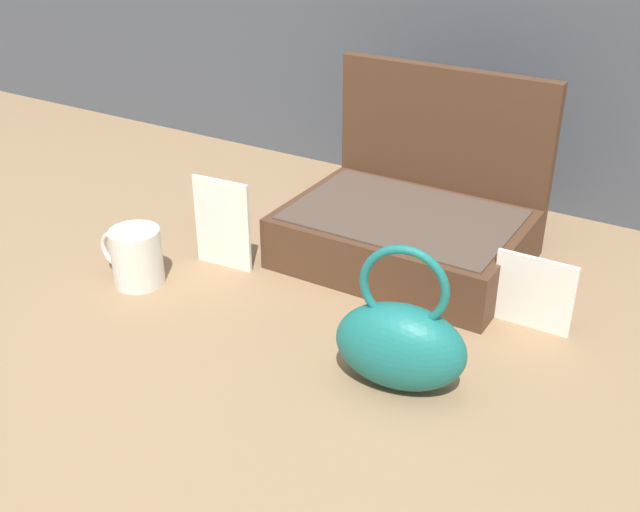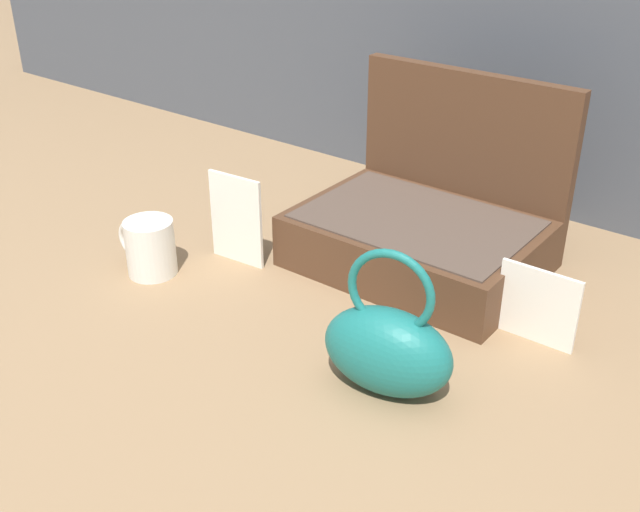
% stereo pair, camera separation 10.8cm
% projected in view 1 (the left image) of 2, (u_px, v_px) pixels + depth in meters
% --- Properties ---
extents(ground_plane, '(6.00, 6.00, 0.00)m').
position_uv_depth(ground_plane, '(314.00, 312.00, 1.16)').
color(ground_plane, '#8C6D4C').
extents(open_suitcase, '(0.39, 0.30, 0.30)m').
position_uv_depth(open_suitcase, '(411.00, 219.00, 1.29)').
color(open_suitcase, '#4C301E').
rests_on(open_suitcase, ground_plane).
extents(teal_pouch_handbag, '(0.19, 0.12, 0.21)m').
position_uv_depth(teal_pouch_handbag, '(401.00, 343.00, 0.97)').
color(teal_pouch_handbag, '#196B66').
rests_on(teal_pouch_handbag, ground_plane).
extents(coffee_mug, '(0.12, 0.08, 0.09)m').
position_uv_depth(coffee_mug, '(136.00, 256.00, 1.22)').
color(coffee_mug, silver).
rests_on(coffee_mug, ground_plane).
extents(info_card_left, '(0.12, 0.01, 0.11)m').
position_uv_depth(info_card_left, '(533.00, 293.00, 1.10)').
color(info_card_left, white).
rests_on(info_card_left, ground_plane).
extents(poster_card_right, '(0.10, 0.01, 0.16)m').
position_uv_depth(poster_card_right, '(222.00, 224.00, 1.25)').
color(poster_card_right, white).
rests_on(poster_card_right, ground_plane).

